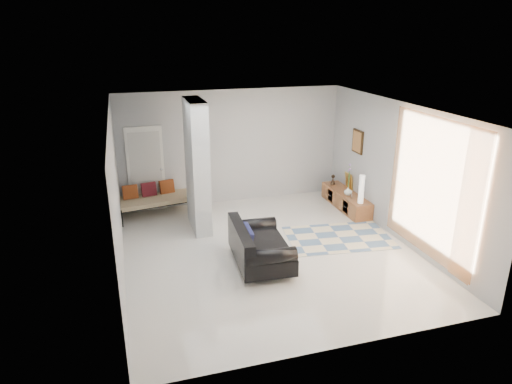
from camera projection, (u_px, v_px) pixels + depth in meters
name	position (u px, v px, depth m)	size (l,w,h in m)	color
floor	(269.00, 252.00, 8.97)	(6.00, 6.00, 0.00)	silver
ceiling	(271.00, 109.00, 8.02)	(6.00, 6.00, 0.00)	white
wall_back	(232.00, 147.00, 11.20)	(6.00, 6.00, 0.00)	#AEB0B2
wall_front	(344.00, 257.00, 5.79)	(6.00, 6.00, 0.00)	#AEB0B2
wall_left	(117.00, 199.00, 7.76)	(6.00, 6.00, 0.00)	#AEB0B2
wall_right	(399.00, 172.00, 9.23)	(6.00, 6.00, 0.00)	#AEB0B2
partition_column	(197.00, 166.00, 9.64)	(0.35, 1.20, 2.80)	silver
hallway_door	(146.00, 169.00, 10.73)	(0.85, 0.06, 2.04)	white
curtain	(432.00, 188.00, 8.16)	(2.55, 2.55, 0.00)	orange
wall_art	(358.00, 142.00, 10.67)	(0.04, 0.45, 0.55)	#311E0D
media_console	(346.00, 200.00, 11.11)	(0.45, 1.85, 0.80)	brown
loveseat	(257.00, 247.00, 8.39)	(1.04, 1.68, 0.76)	silver
daybed	(157.00, 198.00, 10.67)	(1.98, 1.10, 0.77)	black
area_rug	(339.00, 237.00, 9.57)	(2.14, 1.42, 0.01)	beige
cylinder_lamp	(361.00, 189.00, 10.28)	(0.12, 0.12, 0.66)	white
bronze_figurine	(333.00, 180.00, 11.58)	(0.13, 0.13, 0.26)	black
vase	(348.00, 191.00, 10.85)	(0.19, 0.19, 0.20)	white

